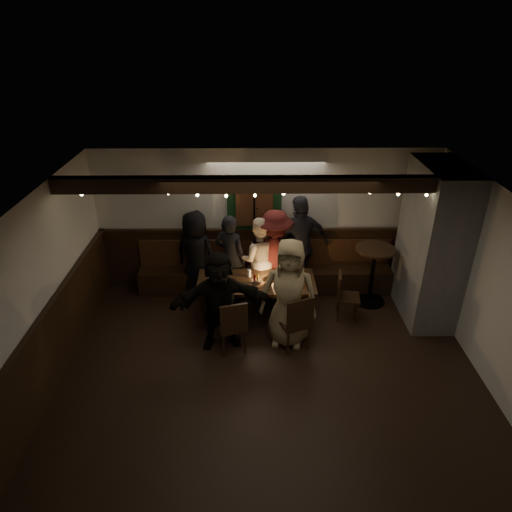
{
  "coord_description": "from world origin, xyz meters",
  "views": [
    {
      "loc": [
        -0.25,
        -5.01,
        4.57
      ],
      "look_at": [
        -0.18,
        1.6,
        1.05
      ],
      "focal_mm": 32.0,
      "sensor_mm": 36.0,
      "label": 1
    }
  ],
  "objects_px": {
    "high_top": "(373,268)",
    "person_e": "(300,246)",
    "person_a": "(196,254)",
    "person_f": "(220,300)",
    "chair_near_right": "(297,320)",
    "person_c": "(259,258)",
    "chair_end": "(344,293)",
    "person_b": "(230,257)",
    "dining_table": "(256,284)",
    "person_g": "(289,294)",
    "person_d": "(275,255)",
    "chair_near_left": "(233,324)"
  },
  "relations": [
    {
      "from": "high_top",
      "to": "person_a",
      "type": "distance_m",
      "value": 3.1
    },
    {
      "from": "chair_end",
      "to": "person_c",
      "type": "xyz_separation_m",
      "value": [
        -1.41,
        0.65,
        0.31
      ]
    },
    {
      "from": "high_top",
      "to": "person_a",
      "type": "xyz_separation_m",
      "value": [
        -3.09,
        0.3,
        0.13
      ]
    },
    {
      "from": "chair_end",
      "to": "person_b",
      "type": "distance_m",
      "value": 2.05
    },
    {
      "from": "person_c",
      "to": "person_g",
      "type": "relative_size",
      "value": 0.88
    },
    {
      "from": "chair_near_right",
      "to": "high_top",
      "type": "height_order",
      "value": "high_top"
    },
    {
      "from": "high_top",
      "to": "person_g",
      "type": "xyz_separation_m",
      "value": [
        -1.55,
        -1.1,
        0.2
      ]
    },
    {
      "from": "dining_table",
      "to": "person_f",
      "type": "bearing_deg",
      "value": -127.07
    },
    {
      "from": "person_d",
      "to": "person_f",
      "type": "distance_m",
      "value": 1.61
    },
    {
      "from": "person_d",
      "to": "person_g",
      "type": "distance_m",
      "value": 1.31
    },
    {
      "from": "person_a",
      "to": "person_b",
      "type": "xyz_separation_m",
      "value": [
        0.61,
        -0.09,
        -0.01
      ]
    },
    {
      "from": "chair_near_right",
      "to": "person_c",
      "type": "bearing_deg",
      "value": 109.89
    },
    {
      "from": "person_c",
      "to": "person_d",
      "type": "distance_m",
      "value": 0.29
    },
    {
      "from": "high_top",
      "to": "person_d",
      "type": "relative_size",
      "value": 0.64
    },
    {
      "from": "chair_end",
      "to": "person_d",
      "type": "xyz_separation_m",
      "value": [
        -1.13,
        0.65,
        0.37
      ]
    },
    {
      "from": "chair_near_right",
      "to": "person_e",
      "type": "distance_m",
      "value": 1.71
    },
    {
      "from": "dining_table",
      "to": "person_d",
      "type": "distance_m",
      "value": 0.74
    },
    {
      "from": "chair_near_left",
      "to": "person_d",
      "type": "relative_size",
      "value": 0.54
    },
    {
      "from": "dining_table",
      "to": "person_a",
      "type": "distance_m",
      "value": 1.29
    },
    {
      "from": "person_a",
      "to": "person_f",
      "type": "distance_m",
      "value": 1.54
    },
    {
      "from": "high_top",
      "to": "person_f",
      "type": "distance_m",
      "value": 2.83
    },
    {
      "from": "chair_near_left",
      "to": "person_e",
      "type": "relative_size",
      "value": 0.49
    },
    {
      "from": "person_b",
      "to": "chair_end",
      "type": "bearing_deg",
      "value": -174.42
    },
    {
      "from": "person_b",
      "to": "person_c",
      "type": "bearing_deg",
      "value": -156.51
    },
    {
      "from": "chair_end",
      "to": "high_top",
      "type": "xyz_separation_m",
      "value": [
        0.57,
        0.45,
        0.21
      ]
    },
    {
      "from": "chair_end",
      "to": "person_f",
      "type": "distance_m",
      "value": 2.16
    },
    {
      "from": "high_top",
      "to": "person_a",
      "type": "relative_size",
      "value": 0.66
    },
    {
      "from": "high_top",
      "to": "person_e",
      "type": "relative_size",
      "value": 0.57
    },
    {
      "from": "person_c",
      "to": "person_e",
      "type": "bearing_deg",
      "value": -168.4
    },
    {
      "from": "chair_near_left",
      "to": "person_e",
      "type": "bearing_deg",
      "value": 56.29
    },
    {
      "from": "chair_near_left",
      "to": "person_d",
      "type": "height_order",
      "value": "person_d"
    },
    {
      "from": "dining_table",
      "to": "chair_end",
      "type": "relative_size",
      "value": 2.35
    },
    {
      "from": "dining_table",
      "to": "high_top",
      "type": "distance_m",
      "value": 2.08
    },
    {
      "from": "person_e",
      "to": "high_top",
      "type": "bearing_deg",
      "value": 146.16
    },
    {
      "from": "person_e",
      "to": "person_g",
      "type": "height_order",
      "value": "person_e"
    },
    {
      "from": "chair_near_left",
      "to": "chair_end",
      "type": "xyz_separation_m",
      "value": [
        1.82,
        0.9,
        -0.05
      ]
    },
    {
      "from": "person_a",
      "to": "person_b",
      "type": "relative_size",
      "value": 1.02
    },
    {
      "from": "chair_near_right",
      "to": "chair_end",
      "type": "distance_m",
      "value": 1.22
    },
    {
      "from": "person_e",
      "to": "person_f",
      "type": "xyz_separation_m",
      "value": [
        -1.33,
        -1.51,
        -0.14
      ]
    },
    {
      "from": "chair_near_right",
      "to": "person_f",
      "type": "xyz_separation_m",
      "value": [
        -1.15,
        0.15,
        0.26
      ]
    },
    {
      "from": "dining_table",
      "to": "person_d",
      "type": "relative_size",
      "value": 1.15
    },
    {
      "from": "person_f",
      "to": "person_b",
      "type": "bearing_deg",
      "value": 77.55
    },
    {
      "from": "chair_near_right",
      "to": "person_g",
      "type": "relative_size",
      "value": 0.54
    },
    {
      "from": "person_c",
      "to": "person_f",
      "type": "xyz_separation_m",
      "value": [
        -0.6,
        -1.35,
        0.02
      ]
    },
    {
      "from": "dining_table",
      "to": "high_top",
      "type": "height_order",
      "value": "high_top"
    },
    {
      "from": "chair_end",
      "to": "high_top",
      "type": "bearing_deg",
      "value": 38.52
    },
    {
      "from": "chair_end",
      "to": "person_g",
      "type": "height_order",
      "value": "person_g"
    },
    {
      "from": "person_a",
      "to": "person_c",
      "type": "relative_size",
      "value": 1.04
    },
    {
      "from": "person_f",
      "to": "person_g",
      "type": "height_order",
      "value": "person_g"
    },
    {
      "from": "person_b",
      "to": "person_f",
      "type": "relative_size",
      "value": 1.0
    }
  ]
}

